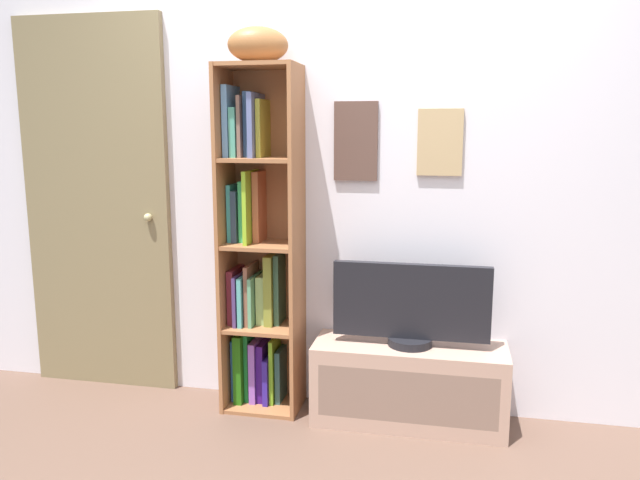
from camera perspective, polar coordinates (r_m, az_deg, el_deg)
back_wall at (r=3.24m, az=2.85°, el=6.96°), size 4.80×0.08×2.60m
bookshelf at (r=3.27m, az=-5.77°, el=-1.44°), size 0.40×0.29×1.80m
football at (r=3.18m, az=-5.73°, el=17.46°), size 0.34×0.27×0.18m
tv_stand at (r=3.25m, az=8.18°, el=-13.00°), size 0.97×0.34×0.41m
television at (r=3.12m, az=8.38°, el=-6.00°), size 0.78×0.22×0.42m
door at (r=3.72m, az=-19.86°, el=2.83°), size 0.87×0.09×2.09m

